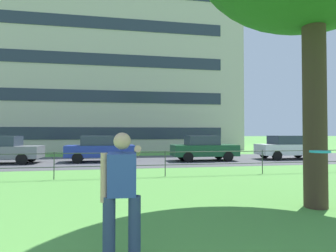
{
  "coord_description": "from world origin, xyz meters",
  "views": [
    {
      "loc": [
        0.1,
        -0.88,
        1.7
      ],
      "look_at": [
        1.5,
        6.6,
        1.89
      ],
      "focal_mm": 30.87,
      "sensor_mm": 36.0,
      "label": 1
    }
  ],
  "objects": [
    {
      "name": "frisbee",
      "position": [
        2.86,
        2.61,
        1.45
      ],
      "size": [
        0.38,
        0.38,
        0.03
      ],
      "color": "#2DB2C6"
    },
    {
      "name": "person_thrower",
      "position": [
        0.2,
        2.87,
        0.93
      ],
      "size": [
        0.56,
        0.76,
        1.71
      ],
      "color": "navy",
      "rests_on": "ground"
    },
    {
      "name": "park_fence",
      "position": [
        0.0,
        10.35,
        0.67
      ],
      "size": [
        29.13,
        0.04,
        1.0
      ],
      "color": "#333833",
      "rests_on": "ground"
    },
    {
      "name": "apartment_building_background",
      "position": [
        -2.65,
        32.94,
        8.63
      ],
      "size": [
        31.15,
        14.28,
        17.24
      ],
      "color": "beige",
      "rests_on": "ground"
    },
    {
      "name": "car_white_left",
      "position": [
        11.31,
        16.37,
        0.78
      ],
      "size": [
        4.04,
        1.9,
        1.54
      ],
      "color": "silver",
      "rests_on": "ground"
    },
    {
      "name": "street_strip",
      "position": [
        0.0,
        16.9,
        0.0
      ],
      "size": [
        80.0,
        7.76,
        0.01
      ],
      "primitive_type": "cube",
      "color": "#4C4C51",
      "rests_on": "ground"
    },
    {
      "name": "car_dark_green_right",
      "position": [
        5.54,
        16.3,
        0.78
      ],
      "size": [
        4.0,
        1.82,
        1.54
      ],
      "color": "#194C2D",
      "rests_on": "ground"
    },
    {
      "name": "car_blue_center",
      "position": [
        -0.76,
        16.87,
        0.78
      ],
      "size": [
        4.04,
        1.89,
        1.54
      ],
      "color": "#233899",
      "rests_on": "ground"
    },
    {
      "name": "car_grey_far_right",
      "position": [
        -6.04,
        16.69,
        0.78
      ],
      "size": [
        4.05,
        1.92,
        1.54
      ],
      "color": "slate",
      "rests_on": "ground"
    }
  ]
}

